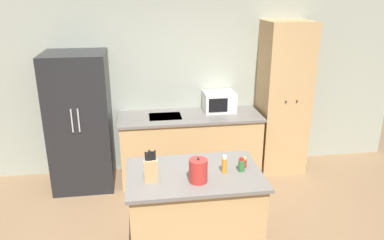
{
  "coord_description": "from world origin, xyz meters",
  "views": [
    {
      "loc": [
        -0.32,
        -2.91,
        2.6
      ],
      "look_at": [
        0.32,
        1.4,
        1.05
      ],
      "focal_mm": 35.0,
      "sensor_mm": 36.0,
      "label": 1
    }
  ],
  "objects_px": {
    "knife_block": "(151,170)",
    "spice_bottle_short_red": "(241,165)",
    "microwave": "(219,101)",
    "spice_bottle_amber_oil": "(244,163)",
    "kettle": "(198,171)",
    "refrigerator": "(81,121)",
    "pantry_cabinet": "(283,98)",
    "spice_bottle_tall_dark": "(224,165)"
  },
  "relations": [
    {
      "from": "spice_bottle_short_red",
      "to": "spice_bottle_tall_dark",
      "type": "bearing_deg",
      "value": -177.2
    },
    {
      "from": "spice_bottle_amber_oil",
      "to": "kettle",
      "type": "distance_m",
      "value": 0.54
    },
    {
      "from": "spice_bottle_tall_dark",
      "to": "refrigerator",
      "type": "bearing_deg",
      "value": 132.28
    },
    {
      "from": "spice_bottle_short_red",
      "to": "kettle",
      "type": "relative_size",
      "value": 0.56
    },
    {
      "from": "microwave",
      "to": "spice_bottle_tall_dark",
      "type": "distance_m",
      "value": 1.91
    },
    {
      "from": "spice_bottle_tall_dark",
      "to": "pantry_cabinet",
      "type": "bearing_deg",
      "value": 54.43
    },
    {
      "from": "microwave",
      "to": "spice_bottle_short_red",
      "type": "xyz_separation_m",
      "value": [
        -0.19,
        -1.87,
        -0.07
      ]
    },
    {
      "from": "knife_block",
      "to": "kettle",
      "type": "height_order",
      "value": "knife_block"
    },
    {
      "from": "knife_block",
      "to": "kettle",
      "type": "bearing_deg",
      "value": -8.7
    },
    {
      "from": "spice_bottle_short_red",
      "to": "pantry_cabinet",
      "type": "bearing_deg",
      "value": 58.07
    },
    {
      "from": "microwave",
      "to": "spice_bottle_short_red",
      "type": "relative_size",
      "value": 3.22
    },
    {
      "from": "spice_bottle_short_red",
      "to": "spice_bottle_amber_oil",
      "type": "relative_size",
      "value": 1.35
    },
    {
      "from": "spice_bottle_short_red",
      "to": "spice_bottle_amber_oil",
      "type": "height_order",
      "value": "spice_bottle_short_red"
    },
    {
      "from": "knife_block",
      "to": "refrigerator",
      "type": "bearing_deg",
      "value": 115.67
    },
    {
      "from": "microwave",
      "to": "kettle",
      "type": "distance_m",
      "value": 2.11
    },
    {
      "from": "knife_block",
      "to": "spice_bottle_amber_oil",
      "type": "xyz_separation_m",
      "value": [
        0.92,
        0.16,
        -0.07
      ]
    },
    {
      "from": "refrigerator",
      "to": "spice_bottle_tall_dark",
      "type": "distance_m",
      "value": 2.32
    },
    {
      "from": "microwave",
      "to": "kettle",
      "type": "relative_size",
      "value": 1.82
    },
    {
      "from": "refrigerator",
      "to": "spice_bottle_short_red",
      "type": "distance_m",
      "value": 2.43
    },
    {
      "from": "refrigerator",
      "to": "pantry_cabinet",
      "type": "relative_size",
      "value": 0.84
    },
    {
      "from": "spice_bottle_short_red",
      "to": "spice_bottle_amber_oil",
      "type": "xyz_separation_m",
      "value": [
        0.05,
        0.08,
        -0.02
      ]
    },
    {
      "from": "spice_bottle_tall_dark",
      "to": "kettle",
      "type": "distance_m",
      "value": 0.31
    },
    {
      "from": "pantry_cabinet",
      "to": "refrigerator",
      "type": "bearing_deg",
      "value": -178.34
    },
    {
      "from": "knife_block",
      "to": "spice_bottle_tall_dark",
      "type": "relative_size",
      "value": 1.76
    },
    {
      "from": "microwave",
      "to": "spice_bottle_amber_oil",
      "type": "bearing_deg",
      "value": -94.51
    },
    {
      "from": "refrigerator",
      "to": "microwave",
      "type": "distance_m",
      "value": 1.93
    },
    {
      "from": "pantry_cabinet",
      "to": "spice_bottle_short_red",
      "type": "distance_m",
      "value": 2.11
    },
    {
      "from": "microwave",
      "to": "knife_block",
      "type": "distance_m",
      "value": 2.22
    },
    {
      "from": "knife_block",
      "to": "spice_bottle_short_red",
      "type": "xyz_separation_m",
      "value": [
        0.87,
        0.08,
        -0.05
      ]
    },
    {
      "from": "knife_block",
      "to": "spice_bottle_tall_dark",
      "type": "xyz_separation_m",
      "value": [
        0.7,
        0.07,
        -0.03
      ]
    },
    {
      "from": "refrigerator",
      "to": "pantry_cabinet",
      "type": "bearing_deg",
      "value": 1.66
    },
    {
      "from": "knife_block",
      "to": "kettle",
      "type": "xyz_separation_m",
      "value": [
        0.42,
        -0.06,
        -0.01
      ]
    },
    {
      "from": "refrigerator",
      "to": "spice_bottle_amber_oil",
      "type": "bearing_deg",
      "value": -42.52
    },
    {
      "from": "pantry_cabinet",
      "to": "microwave",
      "type": "relative_size",
      "value": 4.95
    },
    {
      "from": "knife_block",
      "to": "spice_bottle_short_red",
      "type": "bearing_deg",
      "value": 5.24
    },
    {
      "from": "spice_bottle_amber_oil",
      "to": "kettle",
      "type": "bearing_deg",
      "value": -155.88
    },
    {
      "from": "pantry_cabinet",
      "to": "knife_block",
      "type": "relative_size",
      "value": 6.96
    },
    {
      "from": "microwave",
      "to": "pantry_cabinet",
      "type": "bearing_deg",
      "value": -5.23
    },
    {
      "from": "refrigerator",
      "to": "spice_bottle_amber_oil",
      "type": "relative_size",
      "value": 18.06
    },
    {
      "from": "refrigerator",
      "to": "kettle",
      "type": "relative_size",
      "value": 7.57
    },
    {
      "from": "knife_block",
      "to": "spice_bottle_amber_oil",
      "type": "distance_m",
      "value": 0.93
    },
    {
      "from": "microwave",
      "to": "knife_block",
      "type": "height_order",
      "value": "knife_block"
    }
  ]
}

